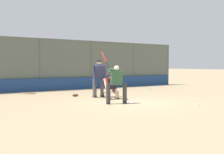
{
  "coord_description": "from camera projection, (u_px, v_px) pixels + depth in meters",
  "views": [
    {
      "loc": [
        6.26,
        9.07,
        1.58
      ],
      "look_at": [
        0.17,
        -1.0,
        1.05
      ],
      "focal_mm": 42.0,
      "sensor_mm": 36.0,
      "label": 1
    }
  ],
  "objects": [
    {
      "name": "ground_plane",
      "position": [
        128.0,
        103.0,
        11.06
      ],
      "size": [
        160.0,
        160.0,
        0.0
      ],
      "primitive_type": "plane",
      "color": "tan"
    },
    {
      "name": "home_plate_marker",
      "position": [
        128.0,
        102.0,
        11.06
      ],
      "size": [
        0.43,
        0.43,
        0.01
      ],
      "primitive_type": "cube",
      "color": "white",
      "rests_on": "ground_plane"
    },
    {
      "name": "backstop_fence",
      "position": [
        67.0,
        63.0,
        16.91
      ],
      "size": [
        17.69,
        0.08,
        3.25
      ],
      "color": "#515651",
      "rests_on": "ground_plane"
    },
    {
      "name": "padding_wall",
      "position": [
        68.0,
        84.0,
        16.88
      ],
      "size": [
        17.25,
        0.18,
        0.77
      ],
      "primitive_type": "cube",
      "color": "navy",
      "rests_on": "ground_plane"
    },
    {
      "name": "bleachers_beyond",
      "position": [
        19.0,
        81.0,
        17.83
      ],
      "size": [
        12.32,
        2.5,
        1.48
      ],
      "color": "slate",
      "rests_on": "ground_plane"
    },
    {
      "name": "batter_at_plate",
      "position": [
        116.0,
        83.0,
        10.71
      ],
      "size": [
        0.86,
        0.87,
        2.16
      ],
      "rotation": [
        0.0,
        0.0,
        -0.31
      ],
      "color": "#333333",
      "rests_on": "ground_plane"
    },
    {
      "name": "catcher_behind_plate",
      "position": [
        111.0,
        86.0,
        12.17
      ],
      "size": [
        0.65,
        0.79,
        1.22
      ],
      "rotation": [
        0.0,
        0.0,
        -0.09
      ],
      "color": "gray",
      "rests_on": "ground_plane"
    },
    {
      "name": "umpire_home",
      "position": [
        99.0,
        77.0,
        12.89
      ],
      "size": [
        0.74,
        0.45,
        1.83
      ],
      "rotation": [
        0.0,
        0.0,
        0.01
      ],
      "color": "#4C4C51",
      "rests_on": "ground_plane"
    },
    {
      "name": "spare_bat_near_backstop",
      "position": [
        27.0,
        93.0,
        14.37
      ],
      "size": [
        0.61,
        0.65,
        0.07
      ],
      "rotation": [
        0.0,
        0.0,
        5.46
      ],
      "color": "black",
      "rests_on": "ground_plane"
    },
    {
      "name": "spare_bat_by_padding",
      "position": [
        150.0,
        89.0,
        16.91
      ],
      "size": [
        0.52,
        0.69,
        0.07
      ],
      "rotation": [
        0.0,
        0.0,
        0.94
      ],
      "color": "black",
      "rests_on": "ground_plane"
    },
    {
      "name": "spare_bat_third_base_side",
      "position": [
        114.0,
        89.0,
        16.96
      ],
      "size": [
        0.14,
        0.83,
        0.07
      ],
      "rotation": [
        0.0,
        0.0,
        1.67
      ],
      "color": "black",
      "rests_on": "ground_plane"
    },
    {
      "name": "fielding_glove_on_dirt",
      "position": [
        75.0,
        95.0,
        13.3
      ],
      "size": [
        0.33,
        0.25,
        0.12
      ],
      "color": "#56331E",
      "rests_on": "ground_plane"
    },
    {
      "name": "baseball_loose",
      "position": [
        199.0,
        104.0,
        10.31
      ],
      "size": [
        0.07,
        0.07,
        0.07
      ],
      "primitive_type": "sphere",
      "color": "white",
      "rests_on": "ground_plane"
    }
  ]
}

